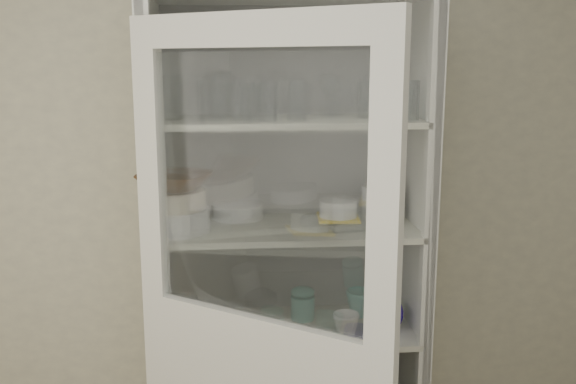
% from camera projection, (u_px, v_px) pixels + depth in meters
% --- Properties ---
extents(wall_back, '(3.60, 0.02, 2.60)m').
position_uv_depth(wall_back, '(234.00, 203.00, 2.60)').
color(wall_back, '#A9A591').
rests_on(wall_back, ground).
extents(pantry_cabinet, '(1.00, 0.45, 2.10)m').
position_uv_depth(pantry_cabinet, '(287.00, 300.00, 2.53)').
color(pantry_cabinet, silver).
rests_on(pantry_cabinet, floor).
extents(tumbler_0, '(0.09, 0.09, 0.15)m').
position_uv_depth(tumbler_0, '(210.00, 100.00, 2.13)').
color(tumbler_0, silver).
rests_on(tumbler_0, shelf_glass).
extents(tumbler_1, '(0.09, 0.09, 0.14)m').
position_uv_depth(tumbler_1, '(241.00, 101.00, 2.15)').
color(tumbler_1, silver).
rests_on(tumbler_1, shelf_glass).
extents(tumbler_2, '(0.07, 0.07, 0.13)m').
position_uv_depth(tumbler_2, '(268.00, 103.00, 2.16)').
color(tumbler_2, silver).
rests_on(tumbler_2, shelf_glass).
extents(tumbler_3, '(0.09, 0.09, 0.14)m').
position_uv_depth(tumbler_3, '(255.00, 101.00, 2.18)').
color(tumbler_3, silver).
rests_on(tumbler_3, shelf_glass).
extents(tumbler_4, '(0.09, 0.09, 0.14)m').
position_uv_depth(tumbler_4, '(297.00, 101.00, 2.19)').
color(tumbler_4, silver).
rests_on(tumbler_4, shelf_glass).
extents(tumbler_5, '(0.08, 0.08, 0.13)m').
position_uv_depth(tumbler_5, '(399.00, 102.00, 2.21)').
color(tumbler_5, silver).
rests_on(tumbler_5, shelf_glass).
extents(tumbler_6, '(0.08, 0.08, 0.14)m').
position_uv_depth(tumbler_6, '(409.00, 100.00, 2.21)').
color(tumbler_6, silver).
rests_on(tumbler_6, shelf_glass).
extents(tumbler_7, '(0.08, 0.08, 0.13)m').
position_uv_depth(tumbler_7, '(217.00, 100.00, 2.29)').
color(tumbler_7, silver).
rests_on(tumbler_7, shelf_glass).
extents(tumbler_8, '(0.08, 0.08, 0.15)m').
position_uv_depth(tumbler_8, '(172.00, 98.00, 2.24)').
color(tumbler_8, silver).
rests_on(tumbler_8, shelf_glass).
extents(tumbler_9, '(0.09, 0.09, 0.15)m').
position_uv_depth(tumbler_9, '(220.00, 97.00, 2.28)').
color(tumbler_9, silver).
rests_on(tumbler_9, shelf_glass).
extents(tumbler_10, '(0.07, 0.07, 0.13)m').
position_uv_depth(tumbler_10, '(248.00, 101.00, 2.30)').
color(tumbler_10, silver).
rests_on(tumbler_10, shelf_glass).
extents(tumbler_11, '(0.07, 0.07, 0.13)m').
position_uv_depth(tumbler_11, '(367.00, 99.00, 2.31)').
color(tumbler_11, silver).
rests_on(tumbler_11, shelf_glass).
extents(goblet_0, '(0.08, 0.08, 0.19)m').
position_uv_depth(goblet_0, '(216.00, 90.00, 2.40)').
color(goblet_0, silver).
rests_on(goblet_0, shelf_glass).
extents(goblet_1, '(0.08, 0.08, 0.18)m').
position_uv_depth(goblet_1, '(226.00, 92.00, 2.38)').
color(goblet_1, silver).
rests_on(goblet_1, shelf_glass).
extents(goblet_2, '(0.08, 0.08, 0.17)m').
position_uv_depth(goblet_2, '(329.00, 93.00, 2.38)').
color(goblet_2, silver).
rests_on(goblet_2, shelf_glass).
extents(goblet_3, '(0.07, 0.07, 0.16)m').
position_uv_depth(goblet_3, '(382.00, 95.00, 2.40)').
color(goblet_3, silver).
rests_on(goblet_3, shelf_glass).
extents(plate_stack_front, '(0.24, 0.24, 0.08)m').
position_uv_depth(plate_stack_front, '(176.00, 220.00, 2.31)').
color(plate_stack_front, white).
rests_on(plate_stack_front, shelf_plates).
extents(plate_stack_back, '(0.20, 0.20, 0.06)m').
position_uv_depth(plate_stack_back, '(238.00, 211.00, 2.51)').
color(plate_stack_back, white).
rests_on(plate_stack_back, shelf_plates).
extents(cream_bowl, '(0.26, 0.26, 0.07)m').
position_uv_depth(cream_bowl, '(175.00, 199.00, 2.29)').
color(cream_bowl, '#EEDFC6').
rests_on(cream_bowl, plate_stack_front).
extents(terracotta_bowl, '(0.33, 0.33, 0.06)m').
position_uv_depth(terracotta_bowl, '(174.00, 181.00, 2.28)').
color(terracotta_bowl, '#4C2A12').
rests_on(terracotta_bowl, cream_bowl).
extents(glass_platter, '(0.39, 0.39, 0.02)m').
position_uv_depth(glass_platter, '(338.00, 221.00, 2.42)').
color(glass_platter, silver).
rests_on(glass_platter, shelf_plates).
extents(yellow_trivet, '(0.16, 0.16, 0.01)m').
position_uv_depth(yellow_trivet, '(338.00, 218.00, 2.42)').
color(yellow_trivet, yellow).
rests_on(yellow_trivet, glass_platter).
extents(white_ramekin, '(0.16, 0.16, 0.06)m').
position_uv_depth(white_ramekin, '(338.00, 208.00, 2.41)').
color(white_ramekin, white).
rests_on(white_ramekin, yellow_trivet).
extents(grey_bowl_stack, '(0.13, 0.13, 0.14)m').
position_uv_depth(grey_bowl_stack, '(379.00, 204.00, 2.44)').
color(grey_bowl_stack, '#B0B4B5').
rests_on(grey_bowl_stack, shelf_plates).
extents(mug_blue, '(0.15, 0.15, 0.10)m').
position_uv_depth(mug_blue, '(387.00, 317.00, 2.44)').
color(mug_blue, '#231A93').
rests_on(mug_blue, shelf_mugs).
extents(mug_teal, '(0.13, 0.13, 0.10)m').
position_uv_depth(mug_teal, '(360.00, 303.00, 2.56)').
color(mug_teal, teal).
rests_on(mug_teal, shelf_mugs).
extents(mug_white, '(0.13, 0.13, 0.09)m').
position_uv_depth(mug_white, '(346.00, 325.00, 2.36)').
color(mug_white, white).
rests_on(mug_white, shelf_mugs).
extents(teal_jar, '(0.09, 0.09, 0.11)m').
position_uv_depth(teal_jar, '(303.00, 305.00, 2.53)').
color(teal_jar, teal).
rests_on(teal_jar, shelf_mugs).
extents(measuring_cups, '(0.11, 0.11, 0.04)m').
position_uv_depth(measuring_cups, '(203.00, 330.00, 2.38)').
color(measuring_cups, '#A2A0A8').
rests_on(measuring_cups, shelf_mugs).
extents(white_canister, '(0.14, 0.14, 0.13)m').
position_uv_depth(white_canister, '(184.00, 313.00, 2.44)').
color(white_canister, white).
rests_on(white_canister, shelf_mugs).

